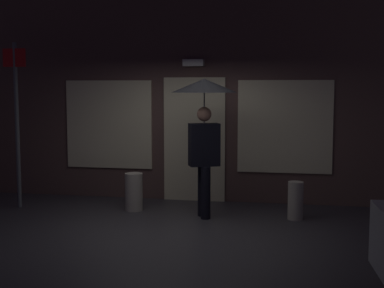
% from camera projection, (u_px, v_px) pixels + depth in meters
% --- Properties ---
extents(ground_plane, '(18.00, 18.00, 0.00)m').
position_uv_depth(ground_plane, '(166.00, 232.00, 7.67)').
color(ground_plane, '#38353A').
extents(building_facade, '(10.42, 0.48, 4.24)m').
position_uv_depth(building_facade, '(196.00, 83.00, 9.74)').
color(building_facade, brown).
rests_on(building_facade, ground).
extents(person_with_umbrella, '(1.01, 1.01, 2.16)m').
position_uv_depth(person_with_umbrella, '(204.00, 112.00, 8.36)').
color(person_with_umbrella, black).
rests_on(person_with_umbrella, ground).
extents(street_sign_post, '(0.40, 0.07, 2.76)m').
position_uv_depth(street_sign_post, '(17.00, 116.00, 9.08)').
color(street_sign_post, '#595B60').
rests_on(street_sign_post, ground).
extents(sidewalk_bollard, '(0.29, 0.29, 0.62)m').
position_uv_depth(sidewalk_bollard, '(134.00, 192.00, 8.97)').
color(sidewalk_bollard, '#B2A899').
rests_on(sidewalk_bollard, ground).
extents(sidewalk_bollard_2, '(0.24, 0.24, 0.59)m').
position_uv_depth(sidewalk_bollard_2, '(296.00, 201.00, 8.37)').
color(sidewalk_bollard_2, '#B2A899').
rests_on(sidewalk_bollard_2, ground).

